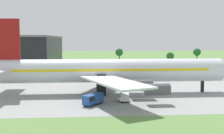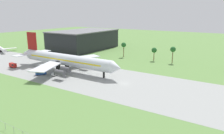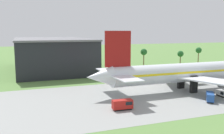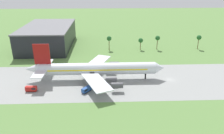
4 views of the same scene
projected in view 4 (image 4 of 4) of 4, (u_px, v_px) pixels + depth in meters
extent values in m
plane|color=#5B8442|center=(170.00, 80.00, 119.77)|extent=(600.00, 600.00, 0.00)
cube|color=gray|center=(170.00, 80.00, 119.76)|extent=(320.00, 44.00, 0.02)
cylinder|color=silver|center=(98.00, 69.00, 117.66)|extent=(61.95, 6.44, 6.44)
cone|color=silver|center=(160.00, 68.00, 118.88)|extent=(5.15, 6.31, 6.31)
cone|color=silver|center=(32.00, 69.00, 116.21)|extent=(8.05, 6.12, 6.12)
cube|color=yellow|center=(98.00, 68.00, 117.48)|extent=(52.66, 6.57, 0.64)
cube|color=maroon|center=(42.00, 54.00, 113.30)|extent=(8.37, 0.50, 10.95)
cube|color=silver|center=(43.00, 68.00, 116.23)|extent=(5.80, 25.77, 0.30)
cube|color=silver|center=(96.00, 81.00, 106.50)|extent=(17.14, 26.34, 0.44)
cube|color=silver|center=(97.00, 62.00, 129.62)|extent=(17.14, 26.34, 0.44)
cylinder|color=#4C4C51|center=(111.00, 80.00, 111.90)|extent=(5.80, 2.90, 2.90)
cylinder|color=#4C4C51|center=(117.00, 85.00, 106.04)|extent=(5.80, 2.90, 2.90)
cylinder|color=#4C4C51|center=(110.00, 68.00, 126.19)|extent=(5.80, 2.90, 2.90)
cylinder|color=#4C4C51|center=(114.00, 64.00, 132.23)|extent=(5.80, 2.90, 2.90)
cube|color=black|center=(146.00, 74.00, 119.94)|extent=(0.70, 0.90, 5.75)
cube|color=black|center=(92.00, 77.00, 115.62)|extent=(2.40, 1.20, 5.75)
cube|color=black|center=(93.00, 72.00, 122.16)|extent=(2.40, 1.20, 5.75)
cube|color=black|center=(87.00, 91.00, 107.05)|extent=(4.39, 4.86, 0.40)
cube|color=#234C99|center=(87.00, 89.00, 106.57)|extent=(5.07, 5.65, 2.11)
cube|color=black|center=(84.00, 90.00, 105.30)|extent=(2.82, 2.81, 0.90)
cube|color=black|center=(32.00, 91.00, 107.42)|extent=(4.64, 2.02, 0.40)
cube|color=#B21E19|center=(31.00, 89.00, 106.91)|extent=(5.46, 2.25, 2.30)
cube|color=black|center=(34.00, 88.00, 106.76)|extent=(1.97, 2.13, 0.90)
cube|color=black|center=(102.00, 88.00, 110.25)|extent=(2.16, 3.64, 0.40)
cube|color=white|center=(102.00, 86.00, 109.91)|extent=(2.43, 4.27, 1.43)
cube|color=black|center=(102.00, 87.00, 108.79)|extent=(2.18, 1.64, 0.90)
cube|color=black|center=(48.00, 37.00, 175.25)|extent=(36.00, 60.00, 15.97)
cube|color=slate|center=(47.00, 26.00, 172.06)|extent=(36.72, 61.20, 0.80)
cylinder|color=brown|center=(140.00, 45.00, 168.43)|extent=(0.56, 0.56, 6.74)
sphere|color=#235B28|center=(141.00, 40.00, 166.92)|extent=(3.60, 3.60, 3.60)
cylinder|color=brown|center=(198.00, 44.00, 169.71)|extent=(0.56, 0.56, 8.59)
sphere|color=#235B28|center=(199.00, 37.00, 167.85)|extent=(3.60, 3.60, 3.60)
cylinder|color=brown|center=(157.00, 44.00, 168.57)|extent=(0.56, 0.56, 8.49)
sphere|color=#235B28|center=(158.00, 38.00, 166.72)|extent=(3.60, 3.60, 3.60)
cylinder|color=brown|center=(109.00, 45.00, 167.22)|extent=(0.56, 0.56, 8.52)
sphere|color=#235B28|center=(109.00, 38.00, 165.37)|extent=(3.60, 3.60, 3.60)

